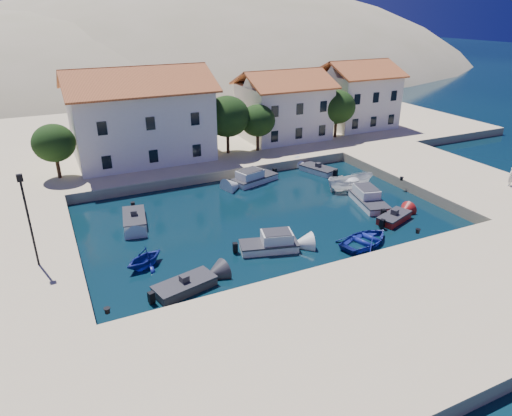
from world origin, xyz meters
The scene contains 23 objects.
ground centered at (0.00, 0.00, 0.00)m, with size 400.00×400.00×0.00m, color black.
quay_south centered at (0.00, -6.00, 0.50)m, with size 52.00×12.00×1.00m, color #D1B98F.
quay_east centered at (20.50, 10.00, 0.50)m, with size 11.00×20.00×1.00m, color #D1B98F.
quay_west centered at (-19.00, 10.00, 0.50)m, with size 8.00×20.00×1.00m, color #D1B98F.
quay_north centered at (2.00, 38.00, 0.50)m, with size 80.00×36.00×1.00m, color #D1B98F.
hills centered at (20.64, 123.62, -23.40)m, with size 254.00×176.00×99.00m.
building_left centered at (-6.00, 28.00, 5.94)m, with size 14.70×9.45×9.70m.
building_mid centered at (12.00, 29.00, 5.22)m, with size 10.50×8.40×8.30m.
building_right centered at (24.00, 30.00, 5.47)m, with size 9.45×8.40×8.80m.
trees centered at (4.51, 25.46, 4.84)m, with size 37.30×5.30×6.45m.
lamppost centered at (-17.50, 8.00, 4.75)m, with size 0.35×0.25×6.22m.
bollards centered at (2.80, 3.87, 1.15)m, with size 29.36×9.56×0.30m.
motorboat_grey_sw centered at (-9.40, 2.57, 0.29)m, with size 4.23×2.63×1.25m.
cabin_cruiser_south centered at (-2.29, 4.87, 0.48)m, with size 4.57×2.87×1.60m.
rowboat_south centered at (4.69, 2.59, 0.00)m, with size 3.29×4.60×0.95m, color navy.
motorboat_red_se centered at (9.34, 4.77, 0.30)m, with size 3.65×2.57×1.25m.
cabin_cruiser_east centered at (9.64, 8.43, 0.48)m, with size 3.19×5.33×1.60m.
boat_east centered at (10.19, 12.07, 0.00)m, with size 1.74×4.61×1.78m, color silver.
motorboat_white_ne centered at (10.27, 17.85, 0.29)m, with size 3.00×4.26×1.25m.
rowboat_west centered at (-11.03, 6.53, 0.00)m, with size 2.54×2.95×1.55m, color navy.
motorboat_white_west centered at (-10.17, 13.93, 0.29)m, with size 2.44×4.29×1.25m.
cabin_cruiser_north centered at (2.84, 18.07, 0.48)m, with size 5.19×3.33×1.60m.
pedestrian centered at (22.75, 4.54, 1.93)m, with size 0.68×0.45×1.86m, color silver.
Camera 1 is at (-15.79, -21.19, 16.40)m, focal length 32.00 mm.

